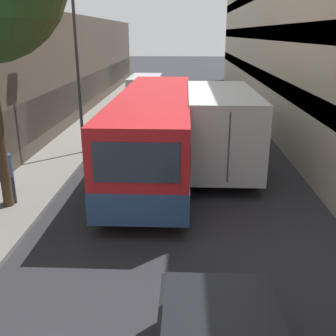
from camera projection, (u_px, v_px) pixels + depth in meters
ground_plane at (179, 171)px, 14.43m from camera, size 150.00×150.00×0.00m
sidewalk_left at (50, 167)px, 14.61m from camera, size 2.14×60.00×0.12m
bus at (155, 129)px, 14.14m from camera, size 2.46×10.96×2.80m
box_truck at (218, 121)px, 15.11m from camera, size 2.34×8.30×2.87m
panel_van at (145, 90)px, 26.35m from camera, size 1.99×4.53×2.08m
pedestrian at (6, 173)px, 11.09m from camera, size 0.39×0.37×1.68m
street_lamp at (75, 25)px, 14.65m from camera, size 0.36×0.80×7.21m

